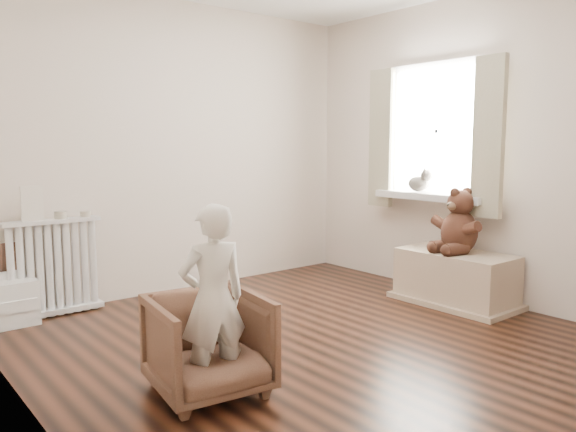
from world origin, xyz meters
TOP-DOWN VIEW (x-y plane):
  - floor at (0.00, 0.00)m, footprint 3.60×3.60m
  - back_wall at (0.00, 1.80)m, footprint 3.60×0.02m
  - left_wall at (-1.80, 0.00)m, footprint 0.02×3.60m
  - right_wall at (1.80, 0.00)m, footprint 0.02×3.60m
  - window at (1.76, 0.30)m, footprint 0.03×0.90m
  - window_sill at (1.67, 0.30)m, footprint 0.22×1.10m
  - curtain_left at (1.65, -0.27)m, footprint 0.06×0.26m
  - curtain_right at (1.65, 0.87)m, footprint 0.06×0.26m
  - radiator at (-1.20, 1.68)m, footprint 0.72×0.14m
  - paper_doll at (-1.33, 1.68)m, footprint 0.16×0.01m
  - tin_a at (-1.13, 1.68)m, footprint 0.09×0.09m
  - tin_b at (-0.94, 1.68)m, footprint 0.08×0.08m
  - toy_vanity at (-1.55, 1.65)m, footprint 0.39×0.28m
  - armchair at (-0.99, -0.28)m, footprint 0.66×0.67m
  - child at (-0.99, -0.33)m, footprint 0.40×0.29m
  - toy_bench at (1.52, -0.10)m, footprint 0.49×0.93m
  - teddy_bear at (1.53, -0.11)m, footprint 0.48×0.40m
  - plush_cat at (1.66, 0.42)m, footprint 0.18×0.26m

SIDE VIEW (x-z plane):
  - floor at x=0.00m, z-range -0.01..0.01m
  - toy_bench at x=1.52m, z-range -0.02..0.42m
  - armchair at x=-0.99m, z-range 0.00..0.54m
  - toy_vanity at x=-1.55m, z-range -0.03..0.58m
  - radiator at x=-1.20m, z-range 0.01..0.77m
  - child at x=-0.99m, z-range 0.02..1.03m
  - teddy_bear at x=1.53m, z-range 0.40..0.94m
  - tin_b at x=-0.94m, z-range 0.76..0.81m
  - tin_a at x=-1.13m, z-range 0.76..0.82m
  - window_sill at x=1.67m, z-range 0.84..0.90m
  - paper_doll at x=-1.33m, z-range 0.76..1.03m
  - plush_cat at x=1.66m, z-range 0.89..1.11m
  - back_wall at x=0.00m, z-range 0.00..2.60m
  - left_wall at x=-1.80m, z-range 0.00..2.60m
  - right_wall at x=1.80m, z-range 0.00..2.60m
  - curtain_left at x=1.65m, z-range 0.74..2.04m
  - curtain_right at x=1.65m, z-range 0.74..2.04m
  - window at x=1.76m, z-range 0.90..2.00m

